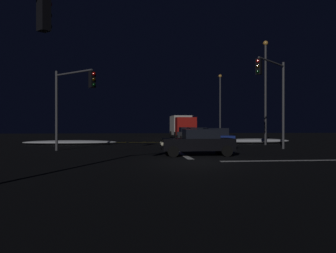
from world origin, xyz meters
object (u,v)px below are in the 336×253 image
object	(u,v)px
sedan_blue	(216,138)
traffic_signal_nw	(72,94)
streetlamp_right_near	(266,85)
box_truck	(182,126)
sedan_black_crossing	(198,142)
sedan_green	(197,135)
streetlamp_right_far	(220,101)
sedan_gray	(187,134)
traffic_signal_ne	(274,87)

from	to	relation	value
sedan_blue	traffic_signal_nw	size ratio (longest dim) A/B	0.77
sedan_blue	streetlamp_right_near	world-z (taller)	streetlamp_right_near
sedan_blue	box_truck	world-z (taller)	box_truck
box_truck	sedan_black_crossing	distance (m)	25.66
box_truck	traffic_signal_nw	size ratio (longest dim) A/B	1.47
sedan_green	box_truck	distance (m)	12.59
sedan_blue	traffic_signal_nw	world-z (taller)	traffic_signal_nw
sedan_green	streetlamp_right_far	size ratio (longest dim) A/B	0.49
sedan_gray	sedan_green	bearing A→B (deg)	-89.71
traffic_signal_nw	streetlamp_right_near	xyz separation A→B (m)	(16.19, 6.45, 1.55)
sedan_black_crossing	sedan_green	bearing A→B (deg)	79.11
sedan_gray	box_truck	distance (m)	6.73
sedan_green	traffic_signal_ne	distance (m)	10.69
traffic_signal_ne	streetlamp_right_near	world-z (taller)	streetlamp_right_near
sedan_gray	traffic_signal_nw	distance (m)	18.59
traffic_signal_nw	sedan_blue	bearing A→B (deg)	15.03
box_truck	streetlamp_right_near	bearing A→B (deg)	-70.51
sedan_black_crossing	traffic_signal_nw	distance (m)	9.28
sedan_black_crossing	traffic_signal_nw	xyz separation A→B (m)	(-7.93, 3.71, 3.09)
sedan_gray	box_truck	bearing A→B (deg)	86.70
sedan_blue	traffic_signal_nw	distance (m)	11.49
sedan_blue	traffic_signal_ne	size ratio (longest dim) A/B	0.66
sedan_black_crossing	traffic_signal_nw	world-z (taller)	traffic_signal_nw
streetlamp_right_far	traffic_signal_ne	bearing A→B (deg)	-95.10
sedan_blue	traffic_signal_ne	distance (m)	5.90
box_truck	streetlamp_right_near	xyz separation A→B (m)	(5.42, -15.32, 3.74)
sedan_gray	box_truck	size ratio (longest dim) A/B	0.52
traffic_signal_ne	streetlamp_right_near	size ratio (longest dim) A/B	0.69
sedan_gray	box_truck	xyz separation A→B (m)	(0.38, 6.66, 0.91)
traffic_signal_nw	traffic_signal_ne	size ratio (longest dim) A/B	0.85
sedan_black_crossing	streetlamp_right_far	size ratio (longest dim) A/B	0.49
traffic_signal_ne	streetlamp_right_far	xyz separation A→B (m)	(2.01, 22.51, 0.53)
sedan_black_crossing	traffic_signal_ne	world-z (taller)	traffic_signal_ne
box_truck	streetlamp_right_far	xyz separation A→B (m)	(5.42, 0.68, 3.37)
sedan_blue	streetlamp_right_far	world-z (taller)	streetlamp_right_far
sedan_gray	traffic_signal_nw	xyz separation A→B (m)	(-10.39, -15.11, 3.09)
traffic_signal_ne	traffic_signal_nw	bearing A→B (deg)	179.78
sedan_gray	streetlamp_right_near	size ratio (longest dim) A/B	0.46
sedan_blue	streetlamp_right_near	bearing A→B (deg)	33.08
streetlamp_right_near	sedan_blue	bearing A→B (deg)	-146.92
sedan_green	traffic_signal_ne	size ratio (longest dim) A/B	0.66
box_truck	traffic_signal_nw	world-z (taller)	traffic_signal_nw
sedan_black_crossing	streetlamp_right_far	bearing A→B (deg)	72.47
sedan_green	sedan_black_crossing	bearing A→B (deg)	-100.89
sedan_blue	sedan_green	bearing A→B (deg)	92.44
sedan_blue	sedan_black_crossing	bearing A→B (deg)	-112.75
box_truck	traffic_signal_ne	xyz separation A→B (m)	(3.41, -21.82, 2.84)
box_truck	traffic_signal_ne	distance (m)	22.27
sedan_green	streetlamp_right_near	distance (m)	7.91
sedan_blue	streetlamp_right_near	size ratio (longest dim) A/B	0.46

